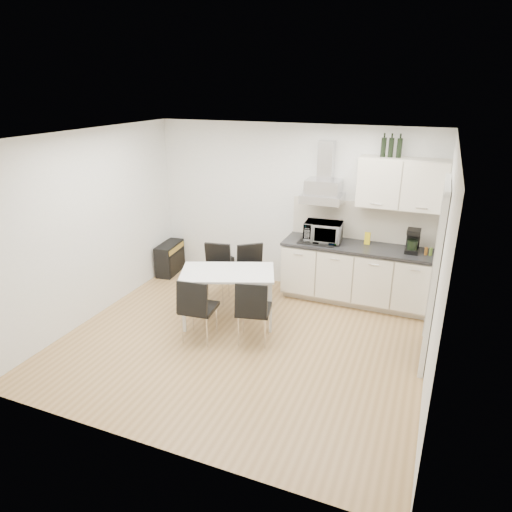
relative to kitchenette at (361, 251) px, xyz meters
The scene contains 15 objects.
ground 2.26m from the kitchenette, 124.39° to the right, with size 4.50×4.50×0.00m, color tan.
wall_back 1.30m from the kitchenette, 167.41° to the left, with size 4.50×0.10×2.60m, color white.
wall_front 3.95m from the kitchenette, 107.63° to the right, with size 4.50×0.10×2.60m, color white.
wall_left 3.88m from the kitchenette, 153.22° to the right, with size 0.10×4.00×2.60m, color white.
wall_right 2.09m from the kitchenette, 58.51° to the right, with size 0.10×4.00×2.60m, color white.
ceiling 2.75m from the kitchenette, 124.39° to the right, with size 4.50×4.50×0.00m, color white.
doorway 1.58m from the kitchenette, 49.20° to the right, with size 0.08×1.04×2.10m, color white.
kitchenette is the anchor object (origin of this frame).
dining_table 2.05m from the kitchenette, 140.78° to the right, with size 1.43×1.12×0.75m.
chair_far_left 2.22m from the kitchenette, 158.29° to the right, with size 0.44×0.50×0.88m, color black, non-canonical shape.
chair_far_right 1.65m from the kitchenette, 157.64° to the right, with size 0.44×0.50×0.88m, color black, non-canonical shape.
chair_near_left 2.57m from the kitchenette, 132.45° to the right, with size 0.44×0.50×0.88m, color black, non-canonical shape.
chair_near_right 2.00m from the kitchenette, 122.20° to the right, with size 0.44×0.50×0.88m, color black, non-canonical shape.
guitar_amp 3.33m from the kitchenette, behind, with size 0.35×0.67×0.54m.
floor_speaker 2.40m from the kitchenette, behind, with size 0.20×0.18×0.34m, color black.
Camera 1 is at (2.11, -4.72, 3.15)m, focal length 32.00 mm.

